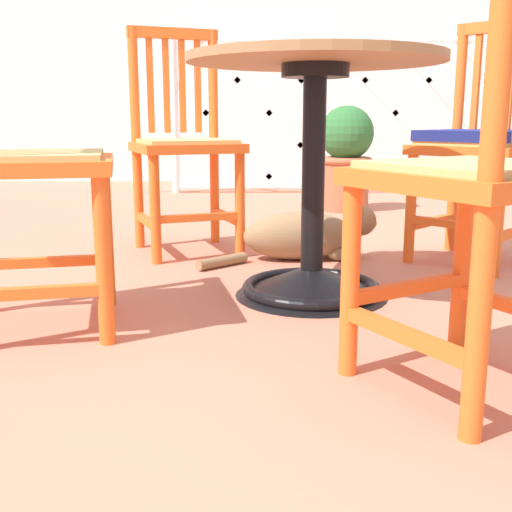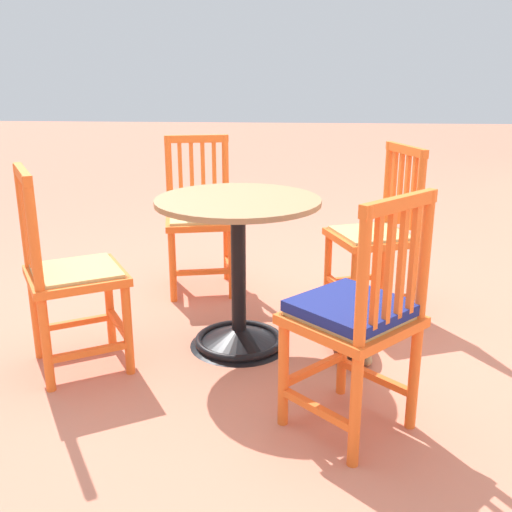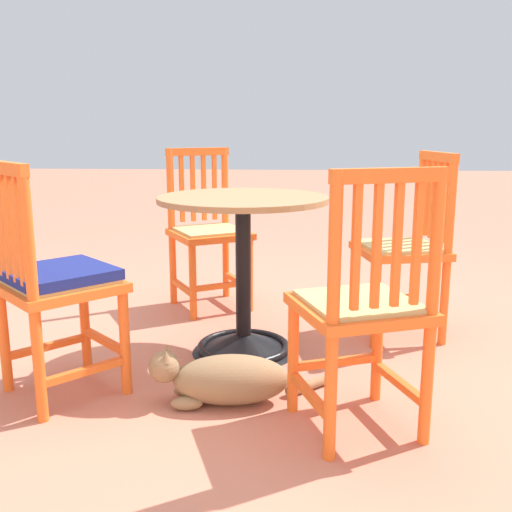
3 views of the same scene
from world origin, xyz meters
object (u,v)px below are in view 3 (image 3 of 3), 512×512
Objects in this scene: orange_chair_by_planter at (208,233)px; tabby_cat at (221,379)px; orange_chair_facing_out at (405,250)px; orange_chair_near_fence at (55,284)px; orange_chair_at_corner at (363,310)px; cafe_table at (243,293)px.

tabby_cat is (-0.23, 1.24, -0.34)m from orange_chair_by_planter.
orange_chair_near_fence is at bearing 28.58° from orange_chair_facing_out.
orange_chair_facing_out is 1.00× the size of orange_chair_at_corner.
orange_chair_facing_out and orange_chair_near_fence have the same top height.
orange_chair_near_fence is at bearing -10.44° from orange_chair_at_corner.
orange_chair_facing_out reaches higher than tabby_cat.
orange_chair_by_planter is 1.59m from orange_chair_at_corner.
cafe_table is 0.56m from tabby_cat.
orange_chair_at_corner is (-1.14, 0.21, -0.01)m from orange_chair_near_fence.
orange_chair_by_planter reaches higher than tabby_cat.
orange_chair_facing_out is at bearing -151.42° from orange_chair_near_fence.
orange_chair_by_planter reaches higher than cafe_table.
orange_chair_at_corner is (-0.73, 1.41, 0.00)m from orange_chair_by_planter.
cafe_table is 0.83× the size of orange_chair_near_fence.
cafe_table is at bearing -56.39° from orange_chair_at_corner.
tabby_cat is at bearing 176.27° from orange_chair_near_fence.
orange_chair_facing_out is 1.29× the size of tabby_cat.
orange_chair_by_planter and orange_chair_near_fence have the same top height.
orange_chair_at_corner reaches higher than cafe_table.
orange_chair_near_fence is (0.41, 1.20, 0.01)m from orange_chair_by_planter.
orange_chair_by_planter and orange_chair_at_corner have the same top height.
orange_chair_facing_out and orange_chair_at_corner have the same top height.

